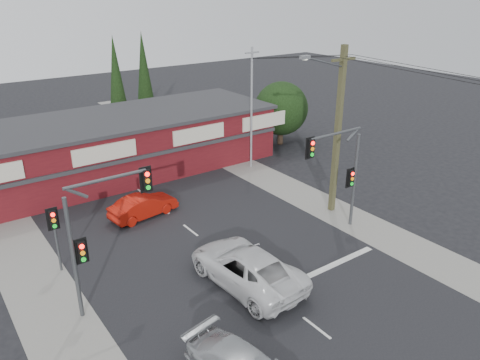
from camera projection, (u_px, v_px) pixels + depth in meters
ground at (252, 278)px, 22.38m from camera, size 120.00×120.00×0.00m
road_strip at (198, 236)px, 26.12m from camera, size 14.00×70.00×0.01m
verge_left at (39, 289)px, 21.53m from camera, size 3.00×70.00×0.02m
verge_right at (309, 199)px, 30.72m from camera, size 3.00×70.00×0.02m
stop_line at (326, 268)px, 23.14m from camera, size 6.50×0.35×0.01m
white_suv at (246, 267)px, 21.69m from camera, size 3.26×6.42×1.74m
red_sedan at (143, 206)px, 28.13m from camera, size 4.36×2.06×1.38m
lane_dashes at (224, 256)px, 24.18m from camera, size 0.12×42.43×0.01m
shop_building at (99, 148)px, 33.75m from camera, size 27.30×8.40×4.22m
tree_cluster at (280, 111)px, 40.78m from camera, size 5.90×5.10×5.50m
conifer_near at (116, 80)px, 40.16m from camera, size 1.80×1.80×9.25m
conifer_far at (144, 73)px, 43.55m from camera, size 1.80×1.80×9.25m
traffic_mast_left at (96, 226)px, 18.90m from camera, size 3.77×0.27×5.97m
traffic_mast_right at (342, 165)px, 25.33m from camera, size 3.96×0.27×5.97m
pedestal_signal at (54, 227)px, 22.07m from camera, size 0.55×0.27×3.38m
utility_pole at (337, 127)px, 27.07m from camera, size 4.38×0.59×10.00m
steel_pole at (251, 107)px, 34.44m from camera, size 1.20×0.16×9.00m
power_lines at (432, 77)px, 21.65m from camera, size 2.01×29.00×1.22m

